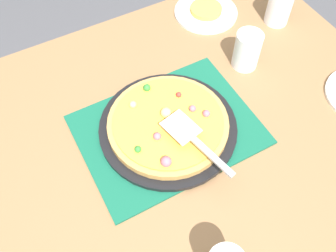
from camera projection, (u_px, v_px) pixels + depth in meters
ground_plane at (168, 223)px, 1.66m from camera, size 8.00×8.00×0.00m
dining_table at (168, 150)px, 1.13m from camera, size 1.40×1.00×0.75m
placemat at (168, 129)px, 1.04m from camera, size 0.48×0.36×0.01m
pizza_pan at (168, 127)px, 1.03m from camera, size 0.38×0.38×0.01m
pizza at (168, 123)px, 1.01m from camera, size 0.33×0.33×0.05m
plate_near_left at (206, 12)px, 1.31m from camera, size 0.22×0.22×0.01m
served_slice_left at (206, 9)px, 1.30m from camera, size 0.11×0.11×0.02m
cup_far at (279, 7)px, 1.25m from camera, size 0.08×0.08×0.12m
cup_corner at (247, 50)px, 1.13m from camera, size 0.08×0.08×0.12m
pizza_server at (194, 139)px, 0.94m from camera, size 0.09×0.23×0.01m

